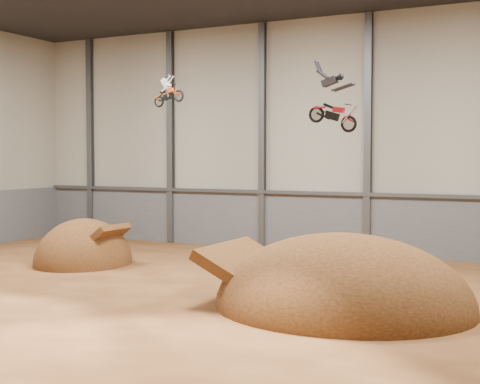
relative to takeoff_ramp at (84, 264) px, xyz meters
name	(u,v)px	position (x,y,z in m)	size (l,w,h in m)	color
floor	(187,298)	(9.33, -4.99, 0.00)	(40.00, 40.00, 0.00)	#502C15
back_wall	(314,135)	(9.33, 10.01, 7.00)	(40.00, 0.10, 14.00)	#A09B8E
lower_band_back	(313,223)	(9.33, 9.91, 1.75)	(39.80, 0.18, 3.50)	#5A5C62
steel_rail	(313,193)	(9.33, 9.76, 3.55)	(39.80, 0.35, 0.20)	#47494F
steel_column_0	(90,139)	(-7.34, 9.81, 7.00)	(0.40, 0.36, 13.90)	#47494F
steel_column_1	(171,137)	(-0.67, 9.81, 7.00)	(0.40, 0.36, 13.90)	#47494F
steel_column_2	(262,136)	(5.99, 9.81, 7.00)	(0.40, 0.36, 13.90)	#47494F
steel_column_3	(368,134)	(12.66, 9.81, 7.00)	(0.40, 0.36, 13.90)	#47494F
takeoff_ramp	(84,264)	(0.00, 0.00, 0.00)	(4.88, 5.63, 4.88)	#3C200F
landing_ramp	(342,308)	(15.51, -3.94, 0.00)	(9.84, 8.71, 5.68)	#3C200F
fmx_rider_a	(170,88)	(5.08, 0.56, 9.17)	(1.86, 0.71, 1.68)	red
fmx_rider_b	(330,97)	(14.67, -2.99, 8.03)	(2.72, 0.78, 2.33)	#AE121D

